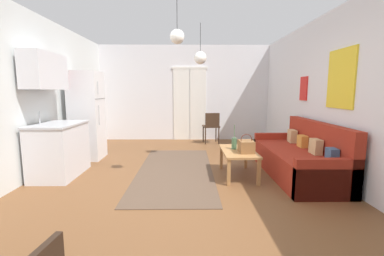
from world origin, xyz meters
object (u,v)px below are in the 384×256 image
(handbag, at_px, (246,146))
(accent_chair, at_px, (211,125))
(bamboo_vase, at_px, (234,143))
(pendant_lamp_far, at_px, (200,58))
(coffee_table, at_px, (238,154))
(pendant_lamp_near, at_px, (177,37))
(refrigerator, at_px, (87,116))
(couch, at_px, (301,159))

(handbag, relative_size, accent_chair, 0.36)
(bamboo_vase, height_order, pendant_lamp_far, pendant_lamp_far)
(coffee_table, distance_m, bamboo_vase, 0.19)
(bamboo_vase, relative_size, pendant_lamp_far, 0.54)
(coffee_table, bearing_deg, pendant_lamp_near, -160.77)
(refrigerator, relative_size, accent_chair, 2.17)
(handbag, height_order, pendant_lamp_far, pendant_lamp_far)
(couch, distance_m, coffee_table, 1.05)
(coffee_table, height_order, handbag, handbag)
(coffee_table, height_order, pendant_lamp_near, pendant_lamp_near)
(bamboo_vase, height_order, handbag, bamboo_vase)
(refrigerator, bearing_deg, handbag, -24.28)
(handbag, height_order, pendant_lamp_near, pendant_lamp_near)
(bamboo_vase, bearing_deg, accent_chair, 93.36)
(pendant_lamp_far, bearing_deg, handbag, -58.18)
(couch, xyz_separation_m, refrigerator, (-3.97, 1.20, 0.62))
(refrigerator, bearing_deg, bamboo_vase, -21.19)
(bamboo_vase, distance_m, pendant_lamp_near, 1.94)
(pendant_lamp_near, bearing_deg, bamboo_vase, 25.19)
(coffee_table, relative_size, bamboo_vase, 2.42)
(bamboo_vase, bearing_deg, couch, -4.54)
(couch, distance_m, pendant_lamp_far, 2.59)
(coffee_table, bearing_deg, refrigerator, 157.63)
(handbag, distance_m, pendant_lamp_far, 1.99)
(couch, xyz_separation_m, pendant_lamp_near, (-2.03, -0.35, 1.89))
(refrigerator, height_order, pendant_lamp_far, pendant_lamp_far)
(refrigerator, distance_m, pendant_lamp_near, 2.79)
(coffee_table, xyz_separation_m, pendant_lamp_near, (-0.99, -0.34, 1.80))
(bamboo_vase, xyz_separation_m, handbag, (0.15, -0.25, 0.00))
(handbag, relative_size, pendant_lamp_far, 0.39)
(coffee_table, distance_m, accent_chair, 2.76)
(refrigerator, bearing_deg, pendant_lamp_far, -6.13)
(accent_chair, relative_size, pendant_lamp_far, 1.09)
(handbag, bearing_deg, couch, 9.52)
(handbag, xyz_separation_m, accent_chair, (-0.31, 2.91, -0.05))
(couch, bearing_deg, handbag, -170.48)
(pendant_lamp_near, bearing_deg, couch, 9.72)
(handbag, height_order, refrigerator, refrigerator)
(coffee_table, distance_m, pendant_lamp_far, 2.00)
(coffee_table, distance_m, refrigerator, 3.20)
(couch, relative_size, pendant_lamp_far, 2.80)
(refrigerator, xyz_separation_m, accent_chair, (2.71, 1.55, -0.41))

